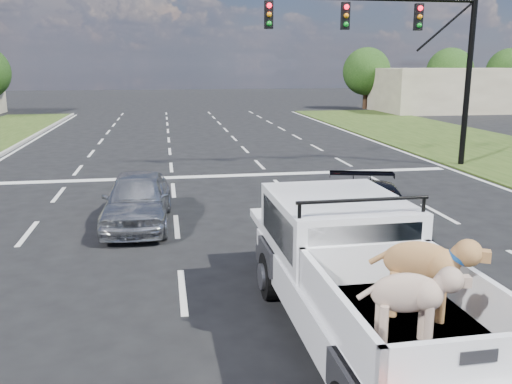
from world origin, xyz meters
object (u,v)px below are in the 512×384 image
(silver_sedan, at_px, (137,199))
(traffic_signal, at_px, (412,42))
(black_coupe, at_px, (372,220))
(pickup_truck, at_px, (361,277))

(silver_sedan, bearing_deg, traffic_signal, 34.67)
(traffic_signal, relative_size, black_coupe, 1.96)
(traffic_signal, bearing_deg, pickup_truck, -117.12)
(traffic_signal, height_order, black_coupe, traffic_signal)
(traffic_signal, height_order, pickup_truck, traffic_signal)
(silver_sedan, bearing_deg, pickup_truck, -59.85)
(traffic_signal, xyz_separation_m, silver_sedan, (-9.88, -6.18, -4.07))
(traffic_signal, xyz_separation_m, pickup_truck, (-6.50, -12.68, -3.73))
(traffic_signal, height_order, silver_sedan, traffic_signal)
(black_coupe, bearing_deg, pickup_truck, -99.75)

